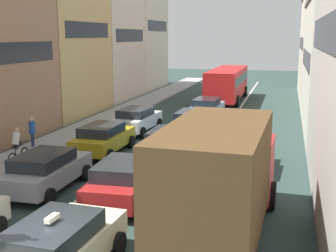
% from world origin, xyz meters
% --- Properties ---
extents(sidewalk_left, '(2.60, 64.00, 0.14)m').
position_xyz_m(sidewalk_left, '(-6.70, 20.00, 0.07)').
color(sidewalk_left, '#959595').
rests_on(sidewalk_left, ground).
extents(lane_stripe_left, '(0.16, 60.00, 0.01)m').
position_xyz_m(lane_stripe_left, '(-1.70, 20.00, 0.01)').
color(lane_stripe_left, silver).
rests_on(lane_stripe_left, ground).
extents(lane_stripe_right, '(0.16, 60.00, 0.01)m').
position_xyz_m(lane_stripe_right, '(1.70, 20.00, 0.01)').
color(lane_stripe_right, silver).
rests_on(lane_stripe_right, ground).
extents(building_row_left, '(7.20, 43.90, 12.65)m').
position_xyz_m(building_row_left, '(-12.00, 22.25, 5.76)').
color(building_row_left, '#936B5B').
rests_on(building_row_left, ground).
extents(removalist_box_truck, '(2.90, 7.77, 3.58)m').
position_xyz_m(removalist_box_truck, '(3.69, 3.85, 1.97)').
color(removalist_box_truck, '#A51E1E').
rests_on(removalist_box_truck, ground).
extents(taxi_centre_lane_front, '(2.23, 4.38, 1.66)m').
position_xyz_m(taxi_centre_lane_front, '(0.20, 0.92, 0.80)').
color(taxi_centre_lane_front, beige).
rests_on(taxi_centre_lane_front, ground).
extents(sedan_centre_lane_second, '(2.24, 4.39, 1.49)m').
position_xyz_m(sedan_centre_lane_second, '(-0.06, 6.21, 0.80)').
color(sedan_centre_lane_second, '#A51E1E').
rests_on(sedan_centre_lane_second, ground).
extents(wagon_left_lane_second, '(2.06, 4.30, 1.49)m').
position_xyz_m(wagon_left_lane_second, '(-3.32, 6.51, 0.80)').
color(wagon_left_lane_second, gray).
rests_on(wagon_left_lane_second, ground).
extents(hatchback_centre_lane_third, '(2.06, 4.30, 1.49)m').
position_xyz_m(hatchback_centre_lane_third, '(0.09, 11.85, 0.80)').
color(hatchback_centre_lane_third, '#19592D').
rests_on(hatchback_centre_lane_third, ground).
extents(sedan_left_lane_third, '(2.11, 4.32, 1.49)m').
position_xyz_m(sedan_left_lane_third, '(-3.36, 12.12, 0.80)').
color(sedan_left_lane_third, '#B29319').
rests_on(sedan_left_lane_third, ground).
extents(coupe_centre_lane_fourth, '(2.19, 4.37, 1.49)m').
position_xyz_m(coupe_centre_lane_fourth, '(0.08, 17.28, 0.80)').
color(coupe_centre_lane_fourth, '#194C8C').
rests_on(coupe_centre_lane_fourth, ground).
extents(sedan_left_lane_fourth, '(2.24, 4.39, 1.49)m').
position_xyz_m(sedan_left_lane_fourth, '(-3.41, 17.35, 0.80)').
color(sedan_left_lane_fourth, silver).
rests_on(sedan_left_lane_fourth, ground).
extents(sedan_centre_lane_fifth, '(2.17, 4.35, 1.49)m').
position_xyz_m(sedan_centre_lane_fifth, '(-0.05, 22.75, 0.80)').
color(sedan_centre_lane_fifth, '#759EB7').
rests_on(sedan_centre_lane_fifth, ground).
extents(sedan_right_lane_behind_truck, '(2.26, 4.40, 1.49)m').
position_xyz_m(sedan_right_lane_behind_truck, '(3.55, 10.87, 0.80)').
color(sedan_right_lane_behind_truck, black).
rests_on(sedan_right_lane_behind_truck, ground).
extents(bus_mid_queue_primary, '(2.82, 10.51, 2.90)m').
position_xyz_m(bus_mid_queue_primary, '(0.17, 31.79, 1.76)').
color(bus_mid_queue_primary, '#B21919').
rests_on(bus_mid_queue_primary, ground).
extents(cyclist_on_sidewalk, '(0.50, 1.73, 1.72)m').
position_xyz_m(cyclist_on_sidewalk, '(-6.35, 9.29, 0.85)').
color(cyclist_on_sidewalk, black).
rests_on(cyclist_on_sidewalk, ground).
extents(pedestrian_near_kerb, '(0.34, 0.48, 1.66)m').
position_xyz_m(pedestrian_near_kerb, '(-7.29, 12.10, 0.95)').
color(pedestrian_near_kerb, '#262D47').
rests_on(pedestrian_near_kerb, ground).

